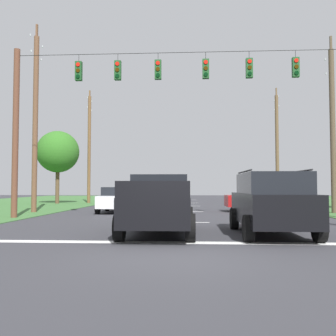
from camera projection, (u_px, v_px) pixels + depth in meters
name	position (u px, v px, depth m)	size (l,w,h in m)	color
ground_plane	(172.00, 256.00, 8.50)	(120.00, 120.00, 0.00)	#333338
stop_bar_stripe	(175.00, 242.00, 10.52)	(14.13, 0.45, 0.01)	white
lane_dash_0	(180.00, 222.00, 16.50)	(0.15, 2.50, 0.01)	white
lane_dash_1	(183.00, 211.00, 23.65)	(0.15, 2.50, 0.01)	white
lane_dash_2	(185.00, 206.00, 30.43)	(0.15, 2.50, 0.01)	white
lane_dash_3	(185.00, 203.00, 36.12)	(0.15, 2.50, 0.01)	white
lane_dash_4	(186.00, 200.00, 44.53)	(0.15, 2.50, 0.01)	white
overhead_signal_span	(182.00, 116.00, 18.47)	(16.81, 0.31, 8.46)	brown
pickup_truck	(159.00, 204.00, 12.62)	(2.33, 5.42, 1.95)	black
suv_black	(271.00, 202.00, 12.19)	(2.23, 4.81, 2.05)	black
distant_car_crossing_white	(118.00, 199.00, 22.95)	(2.10, 4.34, 1.52)	silver
distant_car_oncoming	(261.00, 199.00, 23.55)	(4.38, 2.17, 1.52)	maroon
utility_pole_mid_right	(333.00, 126.00, 22.24)	(0.31, 1.99, 10.46)	brown
utility_pole_far_right	(277.00, 146.00, 36.03)	(0.32, 1.89, 10.98)	brown
utility_pole_mid_left	(35.00, 119.00, 22.98)	(0.31, 1.93, 11.48)	brown
utility_pole_far_left	(89.00, 147.00, 35.61)	(0.30, 1.61, 10.62)	brown
tree_roadside_right	(58.00, 152.00, 34.50)	(3.81, 3.81, 6.60)	brown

